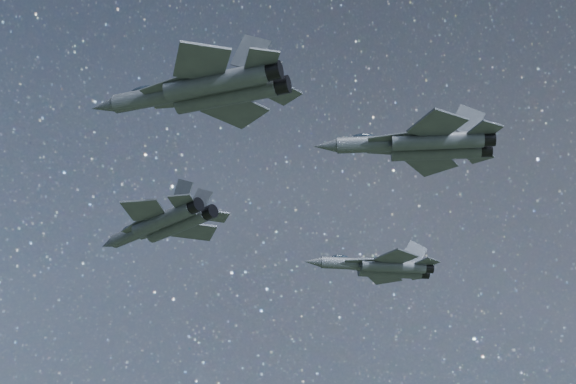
% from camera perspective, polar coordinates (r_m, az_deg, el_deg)
% --- Properties ---
extents(jet_lead, '(17.45, 11.50, 4.47)m').
position_cam_1_polar(jet_lead, '(85.41, -8.93, -2.22)').
color(jet_lead, '#353B43').
extents(jet_left, '(16.26, 10.64, 4.19)m').
position_cam_1_polar(jet_left, '(99.47, 6.63, -5.29)').
color(jet_left, '#353B43').
extents(jet_right, '(18.47, 13.20, 4.73)m').
position_cam_1_polar(jet_right, '(67.79, -5.92, 7.28)').
color(jet_right, '#353B43').
extents(jet_slot, '(17.63, 12.03, 4.43)m').
position_cam_1_polar(jet_slot, '(75.94, 9.46, 3.36)').
color(jet_slot, '#353B43').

